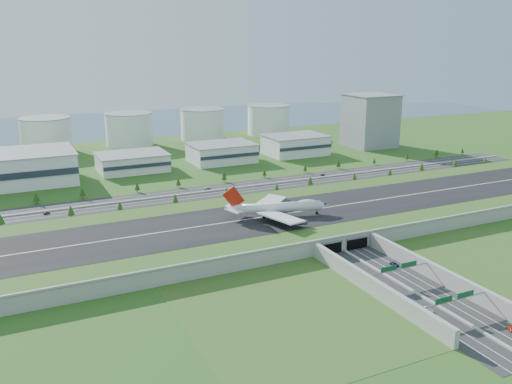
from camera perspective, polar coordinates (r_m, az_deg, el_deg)
name	(u,v)px	position (r m, az deg, el deg)	size (l,w,h in m)	color
ground	(298,224)	(340.99, 4.46, -3.39)	(1200.00, 1200.00, 0.00)	#32551A
airfield_deck	(298,218)	(339.60, 4.48, -2.74)	(520.00, 100.00, 9.20)	gray
underpass_road	(404,280)	(264.52, 15.35, -8.93)	(38.80, 120.40, 8.00)	#28282B
sign_gantry_near	(399,270)	(266.11, 14.79, -7.91)	(38.70, 0.70, 9.80)	gray
sign_gantry_far	(454,301)	(243.27, 20.15, -10.69)	(38.70, 0.70, 9.80)	gray
north_expressway	(238,188)	(422.20, -1.95, 0.41)	(560.00, 36.00, 0.12)	#28282B
tree_row	(246,182)	(421.65, -1.11, 1.06)	(501.17, 48.68, 8.47)	#3D2819
hangar_mid_a	(132,162)	(490.78, -12.90, 3.08)	(58.00, 42.00, 15.00)	silver
hangar_mid_b	(222,153)	(515.00, -3.64, 4.14)	(58.00, 42.00, 17.00)	silver
hangar_mid_c	(295,145)	(548.95, 4.15, 4.95)	(58.00, 42.00, 19.00)	silver
office_tower	(370,121)	(602.07, 11.91, 7.34)	(46.00, 46.00, 55.00)	gray
fuel_tank_a	(46,135)	(597.63, -21.21, 5.59)	(50.00, 50.00, 35.00)	silver
fuel_tank_b	(129,130)	(609.53, -13.21, 6.41)	(50.00, 50.00, 35.00)	silver
fuel_tank_c	(203,125)	(632.73, -5.63, 7.07)	(50.00, 50.00, 35.00)	silver
fuel_tank_d	(268,120)	(666.04, 1.31, 7.57)	(50.00, 50.00, 35.00)	silver
bay_water	(128,123)	(783.77, -13.37, 7.09)	(1200.00, 260.00, 0.06)	#39536D
boeing_747	(277,207)	(327.70, 2.27, -1.61)	(64.18, 59.83, 20.34)	white
car_0	(373,283)	(264.61, 12.19, -9.32)	(1.69, 4.19, 1.43)	#AFAFB3
car_1	(428,309)	(246.38, 17.68, -11.68)	(1.64, 4.70, 1.55)	silver
car_2	(394,264)	(287.61, 14.33, -7.35)	(2.83, 6.13, 1.70)	#110D44
car_3	(511,329)	(243.18, 25.25, -12.91)	(1.91, 4.70, 1.37)	#B22E10
car_4	(47,213)	(384.92, -21.17, -2.06)	(1.87, 4.64, 1.58)	#545459
car_5	(322,175)	(464.83, 6.98, 1.82)	(1.42, 4.08, 1.34)	black
car_6	(443,164)	(531.30, 19.12, 2.81)	(2.31, 5.01, 1.39)	#A2A2A6
car_7	(207,188)	(421.03, -5.19, 0.43)	(2.31, 5.69, 1.65)	silver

